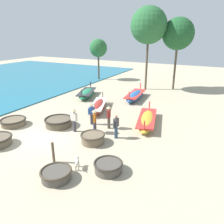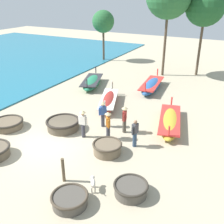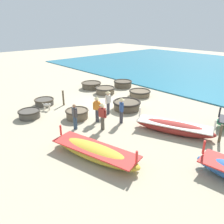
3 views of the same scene
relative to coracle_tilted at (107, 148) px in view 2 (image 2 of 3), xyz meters
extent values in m
plane|color=tan|center=(-3.38, -0.81, -0.33)|extent=(80.00, 80.00, 0.00)
cylinder|color=brown|center=(0.00, 0.00, -0.05)|extent=(1.42, 1.42, 0.54)
torus|color=#42382B|center=(0.00, 0.00, 0.22)|extent=(1.54, 1.54, 0.11)
cylinder|color=brown|center=(-3.62, 1.07, -0.05)|extent=(1.89, 1.89, 0.54)
torus|color=#28231E|center=(-3.62, 1.07, 0.22)|extent=(2.05, 2.05, 0.15)
cylinder|color=brown|center=(-6.71, -0.36, -0.11)|extent=(1.72, 1.72, 0.43)
torus|color=#332D26|center=(-6.71, -0.36, 0.11)|extent=(1.86, 1.86, 0.14)
cylinder|color=#4C473F|center=(2.29, -2.21, -0.09)|extent=(1.34, 1.34, 0.47)
torus|color=#332D26|center=(2.29, -2.21, 0.15)|extent=(1.45, 1.45, 0.11)
cylinder|color=#4C473F|center=(0.42, -3.85, -0.11)|extent=(1.38, 1.38, 0.43)
torus|color=#42382B|center=(0.42, -3.85, 0.11)|extent=(1.49, 1.49, 0.11)
ellipsoid|color=#285693|center=(-1.28, 10.22, 0.02)|extent=(1.70, 4.77, 0.69)
cube|color=red|center=(-1.28, 10.22, 0.24)|extent=(1.71, 4.41, 0.06)
cylinder|color=red|center=(-1.51, 12.36, 0.63)|extent=(0.10, 0.10, 0.62)
cylinder|color=red|center=(-1.05, 8.08, 0.63)|extent=(0.10, 0.10, 0.62)
ellipsoid|color=maroon|center=(-2.87, 5.50, 0.01)|extent=(2.61, 4.57, 0.67)
cube|color=silver|center=(-2.87, 5.50, 0.23)|extent=(2.52, 4.25, 0.06)
cylinder|color=silver|center=(-3.63, 7.42, 0.60)|extent=(0.10, 0.10, 0.60)
cylinder|color=silver|center=(-2.12, 3.57, 0.60)|extent=(0.10, 0.10, 0.60)
ellipsoid|color=#237551|center=(-6.25, 8.67, 0.02)|extent=(2.68, 4.44, 0.68)
cube|color=#2D2D33|center=(-6.25, 8.67, 0.24)|extent=(2.61, 4.13, 0.06)
cylinder|color=#2D2D33|center=(-6.92, 10.51, 0.62)|extent=(0.10, 0.10, 0.62)
cylinder|color=#2D2D33|center=(-5.58, 6.84, 0.62)|extent=(0.10, 0.10, 0.62)
ellipsoid|color=gold|center=(1.99, 4.41, -0.02)|extent=(2.28, 4.85, 0.61)
cube|color=red|center=(1.99, 4.41, 0.17)|extent=(2.24, 4.49, 0.06)
cylinder|color=red|center=(1.47, 6.51, 0.51)|extent=(0.10, 0.10, 0.55)
cylinder|color=red|center=(2.52, 2.31, 0.51)|extent=(0.10, 0.10, 0.55)
cylinder|color=#383842|center=(-0.65, 1.31, 0.08)|extent=(0.22, 0.22, 0.82)
cube|color=orange|center=(-0.65, 1.31, 0.76)|extent=(0.37, 0.40, 0.54)
sphere|color=tan|center=(-0.65, 1.31, 1.14)|extent=(0.20, 0.20, 0.20)
cylinder|color=orange|center=(-0.53, 1.12, 0.71)|extent=(0.09, 0.09, 0.48)
cylinder|color=orange|center=(-0.77, 1.49, 0.71)|extent=(0.09, 0.09, 0.48)
cone|color=#D1BC84|center=(-0.65, 1.31, 1.27)|extent=(0.36, 0.36, 0.14)
cylinder|color=#2D425B|center=(0.98, 1.27, 0.08)|extent=(0.22, 0.22, 0.82)
cube|color=#3D3D42|center=(0.98, 1.27, 0.76)|extent=(0.29, 0.38, 0.54)
sphere|color=#A37556|center=(0.98, 1.27, 1.14)|extent=(0.20, 0.20, 0.20)
cylinder|color=#3D3D42|center=(1.03, 1.48, 0.71)|extent=(0.09, 0.09, 0.48)
cylinder|color=#3D3D42|center=(0.93, 1.06, 0.71)|extent=(0.09, 0.09, 0.48)
cylinder|color=#383842|center=(-1.66, 2.48, 0.08)|extent=(0.22, 0.22, 0.82)
cube|color=#33569E|center=(-1.66, 2.48, 0.76)|extent=(0.38, 0.40, 0.54)
sphere|color=#DBB28E|center=(-1.66, 2.48, 1.14)|extent=(0.20, 0.20, 0.20)
cylinder|color=#33569E|center=(-1.53, 2.65, 0.71)|extent=(0.09, 0.09, 0.48)
cylinder|color=#33569E|center=(-1.79, 2.30, 0.71)|extent=(0.09, 0.09, 0.48)
cone|color=#D1BC84|center=(-1.66, 2.48, 1.27)|extent=(0.36, 0.36, 0.14)
cylinder|color=#383842|center=(-2.00, 0.84, 0.08)|extent=(0.22, 0.22, 0.82)
cube|color=silver|center=(-2.00, 0.84, 0.76)|extent=(0.37, 0.27, 0.54)
sphere|color=tan|center=(-2.00, 0.84, 1.14)|extent=(0.20, 0.20, 0.20)
cylinder|color=silver|center=(-1.79, 0.87, 0.71)|extent=(0.09, 0.09, 0.48)
cylinder|color=silver|center=(-2.22, 0.80, 0.71)|extent=(0.09, 0.09, 0.48)
cone|color=#D1BC84|center=(-2.00, 0.84, 1.27)|extent=(0.36, 0.36, 0.14)
cylinder|color=#4C473D|center=(-0.17, 2.42, 0.08)|extent=(0.22, 0.22, 0.82)
cube|color=maroon|center=(-0.17, 2.42, 0.76)|extent=(0.31, 0.39, 0.54)
sphere|color=#DBB28E|center=(-0.17, 2.42, 1.14)|extent=(0.20, 0.20, 0.20)
cylinder|color=maroon|center=(-0.23, 2.63, 0.71)|extent=(0.09, 0.09, 0.48)
cylinder|color=maroon|center=(-0.10, 2.20, 0.71)|extent=(0.09, 0.09, 0.48)
cone|color=#D1BC84|center=(-0.17, 2.42, 1.27)|extent=(0.36, 0.36, 0.14)
ellipsoid|color=beige|center=(0.80, -2.71, 0.06)|extent=(0.46, 0.54, 0.22)
sphere|color=beige|center=(0.66, -2.50, 0.13)|extent=(0.18, 0.18, 0.18)
cylinder|color=beige|center=(0.93, -2.91, 0.12)|extent=(0.15, 0.19, 0.16)
cylinder|color=beige|center=(0.64, -2.60, -0.19)|extent=(0.06, 0.06, 0.28)
cylinder|color=beige|center=(0.75, -2.52, -0.19)|extent=(0.06, 0.06, 0.28)
cylinder|color=beige|center=(0.84, -2.90, -0.19)|extent=(0.06, 0.06, 0.28)
cylinder|color=beige|center=(0.96, -2.82, -0.19)|extent=(0.06, 0.06, 0.28)
cylinder|color=brown|center=(-3.76, 7.73, 0.18)|extent=(0.14, 0.14, 1.01)
cylinder|color=brown|center=(-0.65, -2.80, 0.26)|extent=(0.14, 0.14, 1.17)
cylinder|color=#4C3D2D|center=(1.21, 16.45, 2.25)|extent=(0.24, 0.24, 5.14)
sphere|color=#1E5128|center=(1.21, 16.45, 6.08)|extent=(3.60, 3.60, 3.60)
cylinder|color=#4C3D2D|center=(-9.97, 17.46, 1.48)|extent=(0.24, 0.24, 3.60)
sphere|color=#286033|center=(-9.97, 17.46, 4.16)|extent=(2.52, 2.52, 2.52)
cylinder|color=#4C3D2D|center=(-1.76, 14.80, 2.60)|extent=(0.24, 0.24, 5.85)
camera|label=1|loc=(6.68, -10.23, 6.09)|focal=35.00mm
camera|label=2|loc=(5.49, -10.01, 7.29)|focal=42.00mm
camera|label=3|loc=(7.27, 11.37, 5.53)|focal=35.00mm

